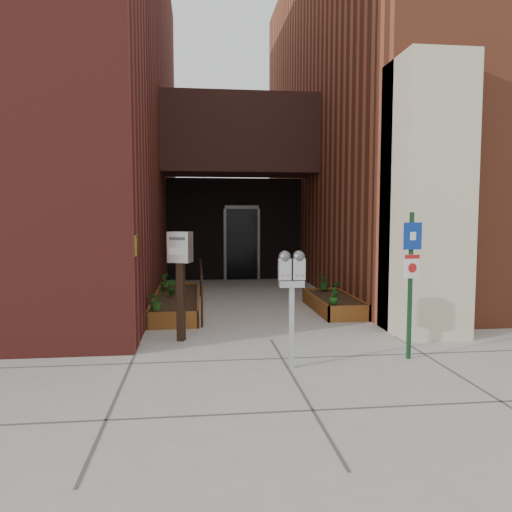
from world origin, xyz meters
name	(u,v)px	position (x,y,z in m)	size (l,w,h in m)	color
ground	(271,340)	(0.00, 0.00, 0.00)	(80.00, 80.00, 0.00)	#9E9991
architecture	(229,107)	(-0.18, 6.89, 4.98)	(20.00, 14.60, 10.00)	maroon
planter_left	(177,303)	(-1.55, 2.70, 0.13)	(0.90, 3.60, 0.30)	brown
planter_right	(333,304)	(1.60, 2.20, 0.13)	(0.80, 2.20, 0.30)	brown
handrail	(201,273)	(-1.05, 2.65, 0.75)	(0.04, 3.34, 0.90)	black
parking_meter	(292,277)	(0.05, -1.41, 1.16)	(0.33, 0.16, 1.49)	#B0B0B2
sign_post	(411,270)	(1.70, -1.21, 1.21)	(0.27, 0.09, 1.97)	#153C1D
payment_dropbox	(180,262)	(-1.38, 0.14, 1.21)	(0.40, 0.34, 1.68)	black
shrub_left_a	(156,300)	(-1.83, 1.10, 0.48)	(0.33, 0.33, 0.36)	#245819
shrub_left_b	(171,288)	(-1.65, 2.59, 0.46)	(0.18, 0.18, 0.32)	#185117
shrub_left_c	(164,281)	(-1.85, 3.57, 0.48)	(0.20, 0.20, 0.35)	#2E621C
shrub_left_d	(165,282)	(-1.82, 3.33, 0.49)	(0.19, 0.19, 0.37)	#28631C
shrub_right_a	(333,296)	(1.35, 1.30, 0.46)	(0.18, 0.18, 0.32)	#1E5317
shrub_right_b	(336,289)	(1.64, 2.14, 0.45)	(0.16, 0.16, 0.29)	#1B5F20
shrub_right_c	(324,281)	(1.62, 3.03, 0.48)	(0.33, 0.33, 0.36)	#205A19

